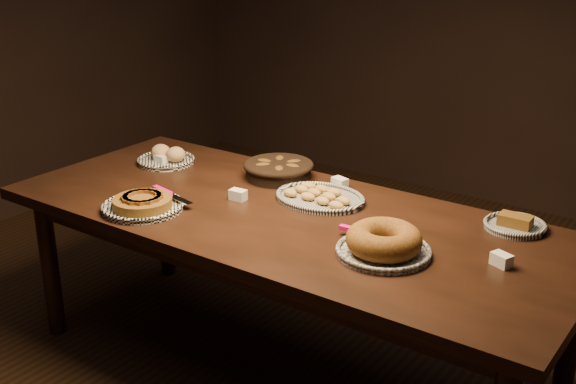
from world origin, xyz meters
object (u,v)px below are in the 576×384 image
Objects in this scene: buffet_table at (285,229)px; bundt_cake_plate at (384,243)px; madeleine_platter at (320,197)px; apple_tart_plate at (143,204)px.

buffet_table is 0.54m from bundt_cake_plate.
madeleine_platter is 0.98× the size of bundt_cake_plate.
bundt_cake_plate reaches higher than apple_tart_plate.
madeleine_platter is (0.54, 0.50, -0.01)m from apple_tart_plate.
apple_tart_plate is at bearing -160.21° from madeleine_platter.
madeleine_platter is at bearing 77.05° from buffet_table.
apple_tart_plate is 0.86× the size of bundt_cake_plate.
apple_tart_plate is (-0.49, -0.31, 0.10)m from buffet_table.
bundt_cake_plate is (1.01, 0.19, 0.02)m from apple_tart_plate.
buffet_table is 0.59m from apple_tart_plate.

